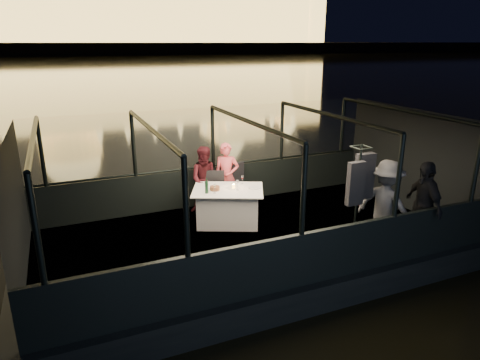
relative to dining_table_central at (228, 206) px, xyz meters
name	(u,v)px	position (x,y,z in m)	size (l,w,h in m)	color
river_water	(71,66)	(0.14, 79.27, -0.89)	(500.00, 500.00, 0.00)	black
boat_hull	(248,258)	(0.14, -0.73, -0.89)	(8.60, 4.40, 1.00)	black
boat_deck	(248,236)	(0.14, -0.73, -0.41)	(8.00, 4.00, 0.04)	black
gunwale_port	(214,185)	(0.14, 1.27, 0.06)	(8.00, 0.08, 0.90)	black
gunwale_starboard	(300,260)	(0.14, -2.73, 0.06)	(8.00, 0.08, 0.90)	black
cabin_glass_port	(213,138)	(0.14, 1.27, 1.21)	(8.00, 0.02, 1.40)	#99B2B2
cabin_glass_starboard	(304,191)	(0.14, -2.73, 1.21)	(8.00, 0.02, 1.40)	#99B2B2
cabin_roof_glass	(249,121)	(0.14, -0.73, 1.91)	(8.00, 4.00, 0.02)	#99B2B2
end_wall_fore	(16,212)	(-3.86, -0.73, 0.76)	(0.02, 4.00, 2.30)	black
end_wall_aft	(409,160)	(4.14, -0.73, 0.76)	(0.02, 4.00, 2.30)	black
canopy_ribs	(248,181)	(0.14, -0.73, 0.76)	(8.00, 4.00, 2.30)	black
embankment	(57,49)	(0.14, 209.27, 0.11)	(400.00, 140.00, 6.00)	#423D33
dining_table_central	(228,206)	(0.00, 0.00, 0.00)	(1.45, 1.05, 0.77)	silver
chair_port_left	(218,196)	(-0.04, 0.53, 0.06)	(0.45, 0.45, 0.96)	black
chair_port_right	(240,189)	(0.60, 0.75, 0.06)	(0.47, 0.47, 1.00)	black
coat_stand	(356,205)	(1.68, -2.05, 0.51)	(0.56, 0.45, 2.01)	black
person_woman_coral	(227,177)	(0.29, 0.82, 0.36)	(0.56, 0.37, 1.55)	#EE565E
person_man_maroon	(206,180)	(-0.20, 0.81, 0.36)	(0.73, 0.57, 1.52)	#401218
passenger_stripe	(386,204)	(2.27, -2.14, 0.47)	(1.09, 0.61, 1.69)	silver
passenger_dark	(423,205)	(2.87, -2.44, 0.47)	(0.99, 0.42, 1.68)	black
wine_bottle	(207,186)	(-0.48, -0.05, 0.53)	(0.07, 0.07, 0.32)	#14381F
bread_basket	(215,188)	(-0.27, 0.06, 0.42)	(0.21, 0.21, 0.08)	brown
amber_candle	(234,186)	(0.14, 0.02, 0.42)	(0.06, 0.06, 0.09)	#FFB83F
plate_near	(254,188)	(0.54, -0.14, 0.39)	(0.25, 0.25, 0.02)	silver
plate_far	(214,188)	(-0.24, 0.18, 0.39)	(0.24, 0.24, 0.02)	white
wine_glass_white	(215,189)	(-0.34, -0.12, 0.48)	(0.07, 0.07, 0.20)	silver
wine_glass_red	(242,180)	(0.42, 0.21, 0.48)	(0.06, 0.06, 0.17)	silver
wine_glass_empty	(237,186)	(0.17, -0.12, 0.48)	(0.07, 0.07, 0.21)	silver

